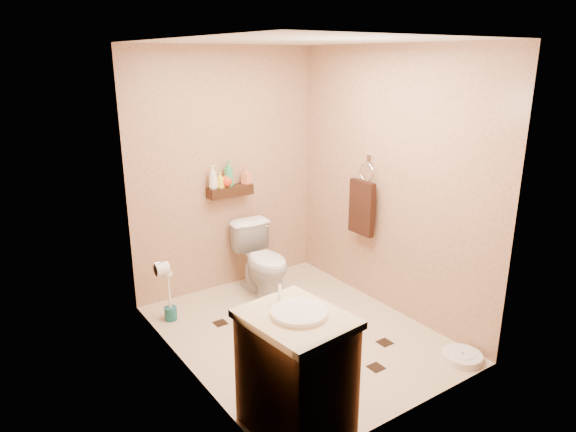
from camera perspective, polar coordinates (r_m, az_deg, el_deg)
ground at (r=4.56m, az=1.17°, el=-12.85°), size 2.50×2.50×0.00m
wall_back at (r=5.13m, az=-6.93°, el=4.91°), size 2.00×0.04×2.40m
wall_front at (r=3.21m, az=14.42°, el=-3.11°), size 2.00×0.04×2.40m
wall_left at (r=3.62m, az=-11.69°, el=-0.57°), size 0.04×2.50×2.40m
wall_right at (r=4.73m, az=11.19°, el=3.64°), size 0.04×2.50×2.40m
ceiling at (r=3.94m, az=1.39°, el=18.91°), size 2.00×2.50×0.02m
wall_shelf at (r=5.10m, az=-6.44°, el=2.78°), size 0.46×0.14×0.10m
floor_accents at (r=4.54m, az=2.03°, el=-12.95°), size 1.09×1.42×0.01m
toilet at (r=5.11m, az=-2.77°, el=-4.97°), size 0.43×0.72×0.71m
vanity at (r=3.34m, az=0.91°, el=-16.87°), size 0.61×0.71×0.93m
bathroom_scale at (r=4.40m, az=18.78°, el=-14.59°), size 0.34×0.34×0.06m
toilet_brush at (r=4.80m, az=-12.99°, el=-9.33°), size 0.11×0.11×0.49m
towel_ring at (r=4.90m, az=8.23°, el=1.21°), size 0.12×0.30×0.76m
toilet_paper at (r=4.42m, az=-13.85°, el=-5.70°), size 0.12×0.11×0.12m
bottle_a at (r=4.98m, az=-8.35°, el=4.29°), size 0.09×0.09×0.23m
bottle_b at (r=5.02m, az=-7.55°, el=3.99°), size 0.09×0.09×0.15m
bottle_c at (r=5.05m, az=-6.87°, el=4.14°), size 0.15×0.15×0.16m
bottle_d at (r=5.05m, az=-6.63°, el=4.71°), size 0.10×0.10×0.26m
bottle_e at (r=5.15m, az=-4.68°, el=4.53°), size 0.10×0.10×0.17m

